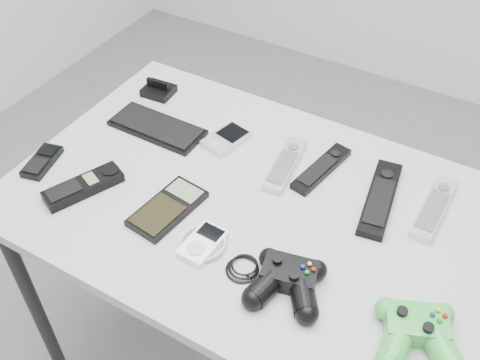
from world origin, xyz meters
The scene contains 14 objects.
desk centered at (-0.05, -0.02, 0.68)m, with size 1.11×0.71×0.74m.
pda_keyboard centered at (-0.40, 0.08, 0.75)m, with size 0.25×0.10×0.02m, color black.
dock_bracket centered at (-0.49, 0.21, 0.76)m, with size 0.08×0.07×0.04m, color black.
pda centered at (-0.22, 0.13, 0.75)m, with size 0.07×0.11×0.02m, color silver.
remote_silver_a centered at (-0.06, 0.12, 0.75)m, with size 0.05×0.19×0.02m, color silver.
remote_black_a centered at (0.02, 0.15, 0.75)m, with size 0.04×0.19×0.02m, color black.
remote_black_b centered at (0.18, 0.12, 0.75)m, with size 0.06×0.24×0.02m, color black.
remote_silver_b centered at (0.29, 0.16, 0.75)m, with size 0.05×0.21×0.02m, color silver.
mobile_phone centered at (-0.56, -0.16, 0.75)m, with size 0.05×0.11×0.02m, color black.
cordless_handset centered at (-0.41, -0.18, 0.76)m, with size 0.06×0.18×0.03m, color black.
calculator centered at (-0.21, -0.14, 0.75)m, with size 0.09×0.18×0.02m, color black.
mp3_player centered at (-0.09, -0.18, 0.75)m, with size 0.10×0.10×0.02m, color white.
controller_black centered at (0.10, -0.19, 0.77)m, with size 0.25×0.16×0.05m, color black, non-canonical shape.
controller_green centered at (0.35, -0.17, 0.77)m, with size 0.15×0.16×0.05m, color green, non-canonical shape.
Camera 1 is at (0.35, -0.78, 1.64)m, focal length 42.00 mm.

